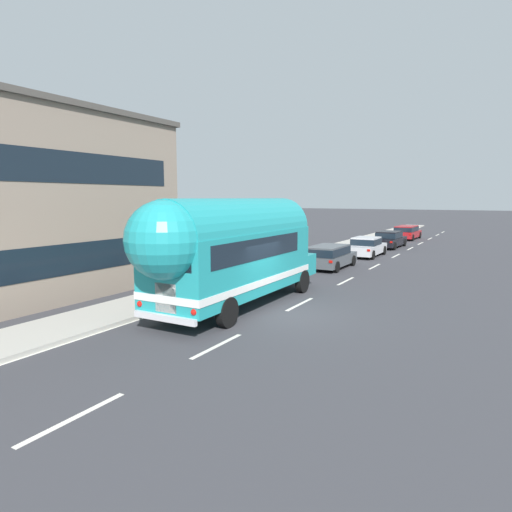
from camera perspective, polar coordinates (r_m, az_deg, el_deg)
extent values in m
plane|color=#38383D|center=(16.13, 3.13, -7.44)|extent=(300.00, 300.00, 0.00)
cube|color=silver|center=(9.62, -22.23, -18.61)|extent=(0.14, 2.40, 0.01)
cube|color=silver|center=(12.84, -4.99, -11.38)|extent=(0.14, 2.40, 0.01)
cube|color=silver|center=(17.63, 5.62, -6.16)|extent=(0.14, 2.40, 0.01)
cube|color=silver|center=(22.77, 11.42, -3.16)|extent=(0.14, 2.40, 0.01)
cube|color=silver|center=(27.95, 14.95, -1.30)|extent=(0.14, 2.40, 0.01)
cube|color=silver|center=(33.54, 17.48, 0.03)|extent=(0.14, 2.40, 0.01)
cube|color=silver|center=(38.67, 19.14, 0.91)|extent=(0.14, 2.40, 0.01)
cube|color=silver|center=(43.37, 20.31, 1.53)|extent=(0.14, 2.40, 0.01)
cube|color=silver|center=(48.76, 21.38, 2.09)|extent=(0.14, 2.40, 0.01)
cube|color=silver|center=(54.10, 22.22, 2.53)|extent=(0.14, 2.40, 0.01)
cube|color=silver|center=(58.62, 22.81, 2.84)|extent=(0.14, 2.40, 0.01)
cube|color=silver|center=(28.43, 6.92, -0.96)|extent=(0.12, 80.00, 0.01)
cube|color=#ADA89E|center=(27.15, 2.80, -1.16)|extent=(2.55, 90.00, 0.15)
cube|color=black|center=(17.43, -28.28, -1.16)|extent=(0.08, 15.27, 1.20)
cube|color=black|center=(17.31, -29.01, 10.37)|extent=(0.08, 15.27, 1.20)
cube|color=teal|center=(16.82, -2.58, -0.73)|extent=(2.57, 8.11, 2.30)
cylinder|color=teal|center=(16.69, -2.60, 3.18)|extent=(2.52, 8.01, 2.45)
sphere|color=teal|center=(13.47, -11.58, 2.01)|extent=(2.40, 2.40, 2.40)
cube|color=teal|center=(21.01, 4.18, -0.95)|extent=(2.27, 1.32, 0.95)
cube|color=white|center=(16.92, -2.56, -2.91)|extent=(2.61, 8.15, 0.24)
cube|color=black|center=(16.49, -3.14, 1.21)|extent=(2.58, 6.31, 0.76)
cube|color=black|center=(13.52, -11.55, -0.10)|extent=(2.00, 0.10, 0.84)
cube|color=white|center=(13.73, -11.44, -5.28)|extent=(0.80, 0.07, 0.90)
cube|color=silver|center=(13.81, -11.62, -7.78)|extent=(2.34, 0.16, 0.20)
sphere|color=red|center=(14.48, -14.61, -5.93)|extent=(0.20, 0.20, 0.20)
sphere|color=red|center=(13.15, -7.93, -7.12)|extent=(0.20, 0.20, 0.20)
cube|color=black|center=(20.32, 3.50, 2.53)|extent=(2.14, 0.12, 0.96)
cube|color=silver|center=(21.65, 4.95, -1.05)|extent=(0.90, 0.11, 0.56)
cylinder|color=black|center=(20.70, -0.01, -2.67)|extent=(0.27, 1.00, 1.00)
cylinder|color=black|center=(19.69, 5.96, -3.24)|extent=(0.27, 1.00, 1.00)
cylinder|color=black|center=(15.78, -10.90, -6.03)|extent=(0.27, 1.00, 1.00)
cylinder|color=black|center=(14.42, -3.71, -7.19)|extent=(0.27, 1.00, 1.00)
cube|color=#474C51|center=(26.81, 9.53, -0.41)|extent=(1.88, 4.37, 0.60)
cube|color=#474C51|center=(26.29, 9.19, 0.71)|extent=(1.68, 3.12, 0.55)
cube|color=black|center=(26.30, 9.19, 0.65)|extent=(1.74, 3.16, 0.43)
cube|color=red|center=(25.07, 6.05, -0.47)|extent=(0.20, 0.04, 0.14)
cube|color=red|center=(24.47, 9.54, -0.73)|extent=(0.20, 0.04, 0.14)
cylinder|color=black|center=(28.52, 8.87, -0.33)|extent=(0.20, 0.64, 0.64)
cylinder|color=black|center=(27.94, 12.29, -0.57)|extent=(0.20, 0.64, 0.64)
cylinder|color=black|center=(25.80, 6.51, -1.10)|extent=(0.20, 0.64, 0.64)
cylinder|color=black|center=(25.16, 10.25, -1.40)|extent=(0.20, 0.64, 0.64)
cube|color=silver|center=(32.65, 13.95, 0.87)|extent=(1.83, 4.47, 0.60)
cube|color=silver|center=(32.47, 13.92, 1.86)|extent=(1.62, 2.12, 0.55)
cube|color=black|center=(32.47, 13.92, 1.81)|extent=(1.68, 2.16, 0.43)
cube|color=red|center=(30.73, 11.41, 0.89)|extent=(0.20, 0.04, 0.14)
cube|color=red|center=(30.27, 14.22, 0.71)|extent=(0.20, 0.04, 0.14)
cylinder|color=black|center=(34.37, 13.27, 0.88)|extent=(0.20, 0.64, 0.64)
cylinder|color=black|center=(33.92, 16.06, 0.70)|extent=(0.20, 0.64, 0.64)
cylinder|color=black|center=(31.47, 11.66, 0.33)|extent=(0.20, 0.64, 0.64)
cylinder|color=black|center=(30.98, 14.69, 0.13)|extent=(0.20, 0.64, 0.64)
cube|color=black|center=(38.90, 16.68, 1.81)|extent=(1.94, 4.83, 0.60)
cube|color=black|center=(38.73, 16.67, 2.64)|extent=(1.67, 2.47, 0.55)
cube|color=black|center=(38.73, 16.67, 2.60)|extent=(1.73, 2.51, 0.43)
cube|color=red|center=(36.79, 14.57, 1.86)|extent=(0.20, 0.05, 0.14)
cube|color=red|center=(36.38, 16.91, 1.71)|extent=(0.20, 0.05, 0.14)
cylinder|color=black|center=(40.76, 16.12, 1.79)|extent=(0.22, 0.65, 0.64)
cylinder|color=black|center=(40.35, 18.46, 1.65)|extent=(0.22, 0.65, 0.64)
cylinder|color=black|center=(37.53, 14.75, 1.37)|extent=(0.22, 0.65, 0.64)
cylinder|color=black|center=(37.08, 17.29, 1.21)|extent=(0.22, 0.65, 0.64)
cube|color=#A5191E|center=(47.28, 18.79, 2.68)|extent=(1.95, 4.84, 0.60)
cube|color=#A5191E|center=(46.77, 18.70, 3.34)|extent=(1.71, 3.39, 0.55)
cube|color=black|center=(46.77, 18.70, 3.30)|extent=(1.77, 3.43, 0.43)
cube|color=red|center=(45.10, 17.16, 2.76)|extent=(0.20, 0.05, 0.14)
cube|color=red|center=(44.75, 19.13, 2.64)|extent=(0.20, 0.05, 0.14)
cylinder|color=black|center=(49.13, 18.22, 2.63)|extent=(0.22, 0.64, 0.64)
cylinder|color=black|center=(48.78, 20.22, 2.51)|extent=(0.22, 0.64, 0.64)
cylinder|color=black|center=(45.84, 17.26, 2.35)|extent=(0.22, 0.64, 0.64)
cylinder|color=black|center=(45.46, 19.40, 2.22)|extent=(0.22, 0.64, 0.64)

